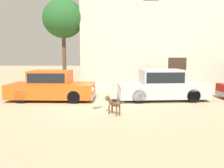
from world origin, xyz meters
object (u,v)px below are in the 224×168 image
(acacia_tree_left, at_px, (63,19))
(stray_dog_spotted, at_px, (113,102))
(parked_sedan_second, at_px, (162,85))
(parked_sedan_nearest, at_px, (52,86))
(stray_cat, at_px, (97,107))

(acacia_tree_left, bearing_deg, stray_dog_spotted, -62.76)
(parked_sedan_second, distance_m, stray_dog_spotted, 3.79)
(parked_sedan_nearest, distance_m, stray_dog_spotted, 4.19)
(stray_cat, height_order, acacia_tree_left, acacia_tree_left)
(stray_cat, relative_size, acacia_tree_left, 0.09)
(parked_sedan_second, height_order, stray_dog_spotted, parked_sedan_second)
(stray_dog_spotted, xyz_separation_m, acacia_tree_left, (-2.93, 5.69, 3.95))
(parked_sedan_second, xyz_separation_m, acacia_tree_left, (-5.41, 2.84, 3.66))
(parked_sedan_second, relative_size, stray_cat, 8.90)
(parked_sedan_second, xyz_separation_m, stray_dog_spotted, (-2.48, -2.85, -0.28))
(parked_sedan_second, height_order, acacia_tree_left, acacia_tree_left)
(parked_sedan_second, bearing_deg, acacia_tree_left, 149.07)
(parked_sedan_nearest, bearing_deg, stray_dog_spotted, -40.99)
(parked_sedan_second, relative_size, stray_dog_spotted, 5.34)
(parked_sedan_nearest, relative_size, stray_dog_spotted, 5.16)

